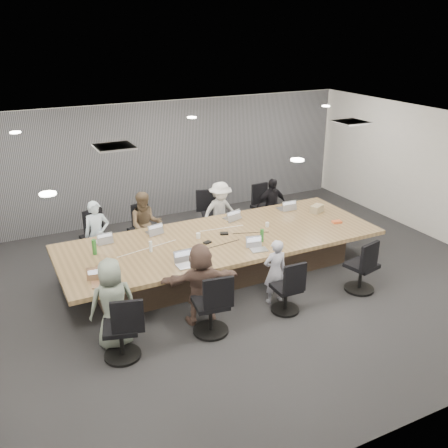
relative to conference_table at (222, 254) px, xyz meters
name	(u,v)px	position (x,y,z in m)	size (l,w,h in m)	color
floor	(234,284)	(0.00, -0.50, -0.40)	(10.00, 8.00, 0.00)	#2A2B2D
ceiling	(235,133)	(0.00, -0.50, 2.40)	(10.00, 8.00, 0.00)	white
wall_back	(157,160)	(0.00, 3.50, 1.00)	(10.00, 2.80, 0.00)	silver
wall_front	(407,331)	(0.00, -4.50, 1.00)	(10.00, 2.80, 0.00)	silver
wall_right	(440,176)	(5.00, -0.50, 1.00)	(8.00, 2.80, 0.00)	silver
curtain	(159,161)	(0.00, 3.42, 1.00)	(9.80, 0.04, 2.80)	slate
conference_table	(222,254)	(0.00, 0.00, 0.00)	(6.00, 2.20, 0.74)	#443428
chair_0	(94,241)	(-2.02, 1.70, -0.01)	(0.52, 0.52, 0.77)	black
chair_1	(141,233)	(-1.04, 1.70, -0.03)	(0.50, 0.50, 0.74)	black
chair_2	(213,218)	(0.63, 1.70, 0.03)	(0.59, 0.59, 0.87)	black
chair_3	(263,211)	(1.92, 1.70, -0.01)	(0.53, 0.53, 0.78)	black
chair_4	(121,332)	(-2.42, -1.70, 0.01)	(0.56, 0.56, 0.83)	black
chair_5	(210,308)	(-1.03, -1.70, 0.03)	(0.58, 0.58, 0.87)	black
chair_6	(286,292)	(0.34, -1.70, -0.03)	(0.49, 0.49, 0.73)	black
chair_7	(361,270)	(1.92, -1.70, 0.01)	(0.56, 0.56, 0.82)	black
person_0	(97,235)	(-2.02, 1.35, 0.27)	(0.49, 0.32, 1.34)	silver
laptop_0	(104,241)	(-2.02, 0.80, 0.35)	(0.29, 0.20, 0.02)	#B2B2B7
person_1	(146,225)	(-1.04, 1.35, 0.29)	(0.67, 0.52, 1.38)	brown
laptop_1	(155,232)	(-1.04, 0.80, 0.35)	(0.30, 0.21, 0.02)	#B2B2B7
person_2	(220,213)	(0.63, 1.35, 0.28)	(0.88, 0.50, 1.36)	silver
laptop_2	(232,218)	(0.63, 0.80, 0.35)	(0.34, 0.23, 0.02)	#B2B2B7
person_3	(271,205)	(1.92, 1.35, 0.23)	(0.74, 0.31, 1.27)	black
laptop_3	(285,208)	(1.92, 0.80, 0.35)	(0.33, 0.23, 0.02)	#B2B2B7
person_4	(113,303)	(-2.42, -1.35, 0.30)	(0.68, 0.44, 1.39)	gray
laptop_4	(103,284)	(-2.42, -0.80, 0.35)	(0.34, 0.24, 0.02)	#8C6647
person_5	(201,284)	(-1.03, -1.35, 0.27)	(1.25, 0.40, 1.35)	brown
laptop_5	(187,265)	(-1.03, -0.80, 0.35)	(0.34, 0.24, 0.02)	#B2B2B7
person_6	(275,271)	(0.34, -1.35, 0.18)	(0.42, 0.28, 1.15)	#AEAFC2
laptop_6	(259,250)	(0.34, -0.80, 0.35)	(0.29, 0.20, 0.02)	#B2B2B7
bottle_green_left	(94,247)	(-2.29, 0.33, 0.47)	(0.08, 0.08, 0.27)	#2B762A
bottle_green_right	(262,235)	(0.58, -0.49, 0.46)	(0.07, 0.07, 0.24)	#2B762A
bottle_clear	(151,246)	(-1.38, 0.00, 0.44)	(0.06, 0.06, 0.19)	silver
cup_white_far	(198,236)	(-0.40, 0.17, 0.39)	(0.08, 0.08, 0.10)	white
cup_white_near	(267,225)	(1.04, 0.08, 0.38)	(0.07, 0.07, 0.09)	white
mug_brown	(98,269)	(-2.39, -0.35, 0.39)	(0.08, 0.08, 0.10)	brown
mic_left	(207,242)	(-0.34, -0.11, 0.35)	(0.14, 0.09, 0.03)	black
mic_right	(224,233)	(0.11, 0.12, 0.35)	(0.16, 0.10, 0.03)	black
stapler	(257,243)	(0.45, -0.56, 0.37)	(0.15, 0.04, 0.06)	black
canvas_bag	(317,209)	(2.40, 0.31, 0.42)	(0.29, 0.18, 0.16)	tan
snack_packet	(337,222)	(2.40, -0.36, 0.36)	(0.18, 0.12, 0.04)	orange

